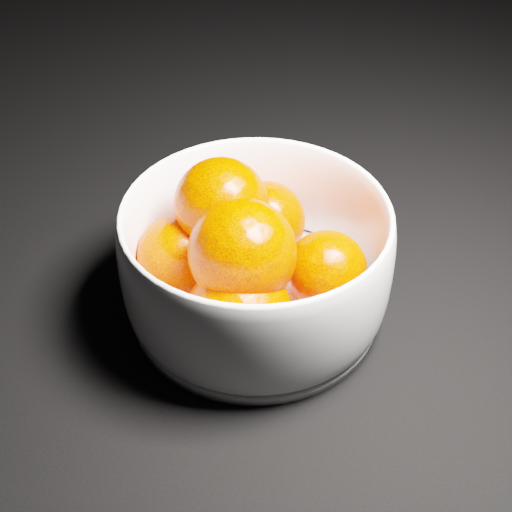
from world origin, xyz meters
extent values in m
cylinder|color=white|center=(0.25, 0.25, 0.01)|extent=(0.19, 0.19, 0.01)
sphere|color=#EF3000|center=(0.27, 0.30, 0.04)|extent=(0.06, 0.06, 0.06)
sphere|color=#EF3000|center=(0.20, 0.27, 0.04)|extent=(0.06, 0.06, 0.06)
sphere|color=#EF3000|center=(0.23, 0.20, 0.04)|extent=(0.08, 0.08, 0.08)
sphere|color=#EF3000|center=(0.30, 0.23, 0.04)|extent=(0.06, 0.06, 0.06)
sphere|color=#EF3000|center=(0.23, 0.28, 0.08)|extent=(0.07, 0.07, 0.07)
sphere|color=#EF3000|center=(0.23, 0.22, 0.08)|extent=(0.07, 0.07, 0.07)
camera|label=1|loc=(0.17, -0.14, 0.40)|focal=50.00mm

